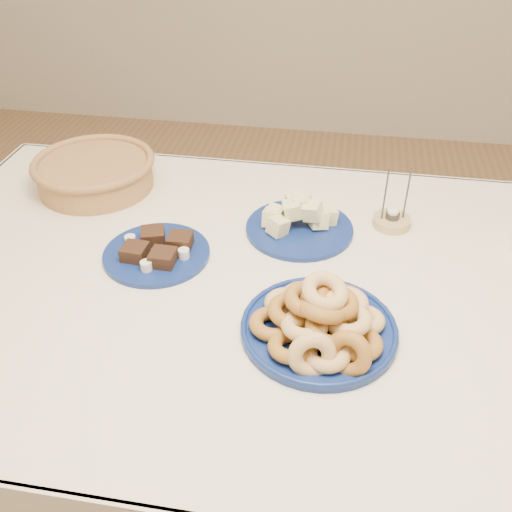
# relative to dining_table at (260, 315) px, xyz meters

# --- Properties ---
(ground) EXTENTS (5.00, 5.00, 0.00)m
(ground) POSITION_rel_dining_table_xyz_m (0.00, 0.00, -0.64)
(ground) COLOR olive
(ground) RESTS_ON ground
(dining_table) EXTENTS (1.71, 1.11, 0.75)m
(dining_table) POSITION_rel_dining_table_xyz_m (0.00, 0.00, 0.00)
(dining_table) COLOR brown
(dining_table) RESTS_ON ground
(donut_platter) EXTENTS (0.33, 0.33, 0.14)m
(donut_platter) POSITION_rel_dining_table_xyz_m (0.14, -0.15, 0.14)
(donut_platter) COLOR navy
(donut_platter) RESTS_ON dining_table
(melon_plate) EXTENTS (0.31, 0.31, 0.09)m
(melon_plate) POSITION_rel_dining_table_xyz_m (0.06, 0.21, 0.13)
(melon_plate) COLOR navy
(melon_plate) RESTS_ON dining_table
(brownie_plate) EXTENTS (0.25, 0.25, 0.04)m
(brownie_plate) POSITION_rel_dining_table_xyz_m (-0.25, 0.04, 0.12)
(brownie_plate) COLOR navy
(brownie_plate) RESTS_ON dining_table
(wicker_basket) EXTENTS (0.42, 0.42, 0.09)m
(wicker_basket) POSITION_rel_dining_table_xyz_m (-0.51, 0.33, 0.15)
(wicker_basket) COLOR brown
(wicker_basket) RESTS_ON dining_table
(candle_holder) EXTENTS (0.12, 0.12, 0.16)m
(candle_holder) POSITION_rel_dining_table_xyz_m (0.29, 0.27, 0.12)
(candle_holder) COLOR tan
(candle_holder) RESTS_ON dining_table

